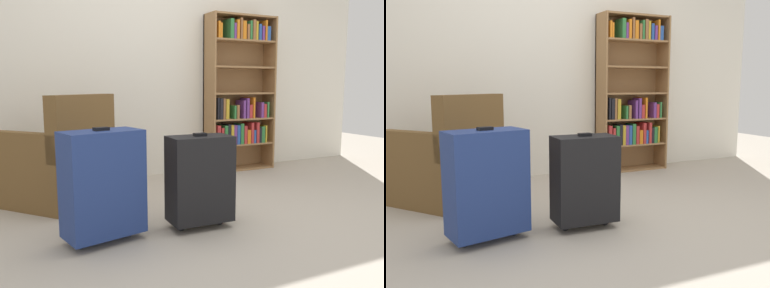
% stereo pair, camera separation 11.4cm
% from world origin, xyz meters
% --- Properties ---
extents(ground_plane, '(10.05, 10.05, 0.00)m').
position_xyz_m(ground_plane, '(0.00, 0.00, 0.00)').
color(ground_plane, '#B2A899').
extents(back_wall, '(5.74, 0.10, 2.60)m').
position_xyz_m(back_wall, '(0.00, 1.80, 1.30)').
color(back_wall, silver).
rests_on(back_wall, ground).
extents(bookshelf, '(0.82, 0.26, 1.74)m').
position_xyz_m(bookshelf, '(1.08, 1.61, 0.86)').
color(bookshelf, olive).
rests_on(bookshelf, ground).
extents(armchair, '(0.99, 0.99, 0.90)m').
position_xyz_m(armchair, '(-0.98, 1.11, 0.32)').
color(armchair, brown).
rests_on(armchair, ground).
extents(mug, '(0.12, 0.08, 0.10)m').
position_xyz_m(mug, '(-0.40, 1.22, 0.05)').
color(mug, red).
rests_on(mug, ground).
extents(suitcase_black, '(0.44, 0.25, 0.65)m').
position_xyz_m(suitcase_black, '(-0.22, 0.07, 0.34)').
color(suitcase_black, black).
rests_on(suitcase_black, ground).
extents(suitcase_navy_blue, '(0.52, 0.35, 0.72)m').
position_xyz_m(suitcase_navy_blue, '(-0.87, 0.10, 0.37)').
color(suitcase_navy_blue, navy).
rests_on(suitcase_navy_blue, ground).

